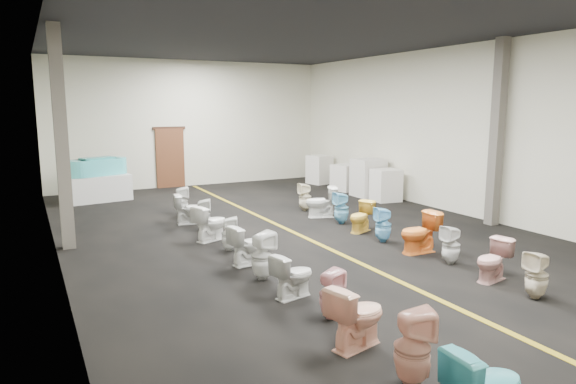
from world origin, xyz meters
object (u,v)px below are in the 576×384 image
appliance_crate_c (346,178)px  toilet_left_7 (229,234)px  toilet_right_7 (361,217)px  toilet_right_3 (493,260)px  toilet_left_8 (211,223)px  toilet_left_1 (413,348)px  toilet_right_8 (341,208)px  toilet_left_10 (190,209)px  toilet_right_4 (451,245)px  display_table (99,188)px  appliance_crate_d (319,169)px  toilet_right_5 (419,233)px  toilet_left_9 (203,215)px  toilet_left_3 (331,294)px  toilet_left_5 (262,256)px  appliance_crate_b (368,178)px  toilet_right_10 (305,197)px  toilet_right_2 (537,275)px  toilet_left_2 (357,316)px  toilet_right_6 (383,225)px  toilet_left_11 (181,201)px  toilet_left_6 (249,245)px  toilet_left_4 (293,275)px  appliance_crate_a (386,185)px  bathtub (98,166)px

appliance_crate_c → toilet_left_7: size_ratio=1.28×
toilet_right_7 → toilet_right_3: bearing=-24.3°
toilet_left_7 → toilet_left_8: (-0.08, 0.93, 0.04)m
toilet_left_1 → toilet_right_8: bearing=-7.3°
toilet_left_10 → toilet_right_4: size_ratio=1.03×
display_table → appliance_crate_d: bearing=-0.4°
toilet_right_5 → toilet_right_7: 1.96m
toilet_left_9 → toilet_left_10: bearing=26.9°
toilet_left_3 → toilet_left_5: 1.90m
display_table → appliance_crate_b: size_ratio=1.47×
appliance_crate_d → toilet_right_7: bearing=-113.4°
toilet_right_7 → appliance_crate_b: bearing=118.0°
toilet_left_9 → toilet_right_10: size_ratio=0.96×
display_table → appliance_crate_b: 8.46m
toilet_left_10 → toilet_right_2: bearing=-148.9°
toilet_left_3 → toilet_left_5: size_ratio=0.84×
toilet_left_3 → toilet_left_2: bearing=157.9°
toilet_right_10 → toilet_right_6: bearing=6.1°
toilet_left_7 → toilet_left_11: 3.71m
appliance_crate_d → toilet_left_6: size_ratio=1.42×
toilet_left_4 → toilet_right_10: bearing=-43.1°
toilet_left_4 → toilet_left_2: bearing=165.1°
toilet_left_7 → toilet_left_6: bearing=-161.4°
appliance_crate_d → toilet_left_4: appliance_crate_d is taller
appliance_crate_a → toilet_left_5: appliance_crate_a is taller
toilet_right_5 → toilet_right_8: toilet_right_5 is taller
toilet_left_9 → toilet_left_3: bearing=-159.4°
toilet_left_1 → toilet_left_5: 3.75m
toilet_right_3 → toilet_left_6: bearing=-141.0°
toilet_left_8 → toilet_left_10: 1.78m
toilet_left_11 → toilet_left_2: bearing=-174.8°
toilet_left_10 → toilet_right_7: toilet_left_10 is taller
toilet_left_9 → toilet_right_5: 4.99m
toilet_left_2 → toilet_right_8: bearing=-45.5°
toilet_left_11 → toilet_right_4: bearing=-146.6°
toilet_right_3 → toilet_right_10: toilet_right_10 is taller
toilet_left_1 → toilet_left_11: bearing=19.1°
toilet_right_3 → toilet_left_2: bearing=-86.0°
toilet_right_10 → appliance_crate_c: bearing=137.1°
appliance_crate_c → toilet_right_3: 9.41m
toilet_left_2 → toilet_right_7: size_ratio=1.12×
toilet_right_7 → toilet_right_10: toilet_right_10 is taller
toilet_left_4 → toilet_left_6: 1.84m
toilet_left_6 → toilet_right_10: size_ratio=0.96×
toilet_left_2 → toilet_left_5: toilet_left_5 is taller
toilet_right_4 → toilet_right_5: bearing=-175.7°
display_table → appliance_crate_b: appliance_crate_b is taller
appliance_crate_a → toilet_left_4: size_ratio=1.40×
toilet_right_7 → toilet_right_6: bearing=-30.2°
appliance_crate_c → bathtub: bearing=166.8°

